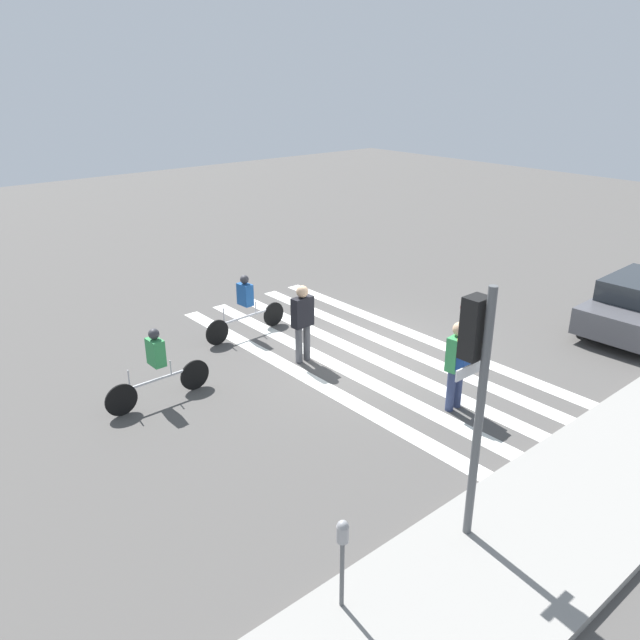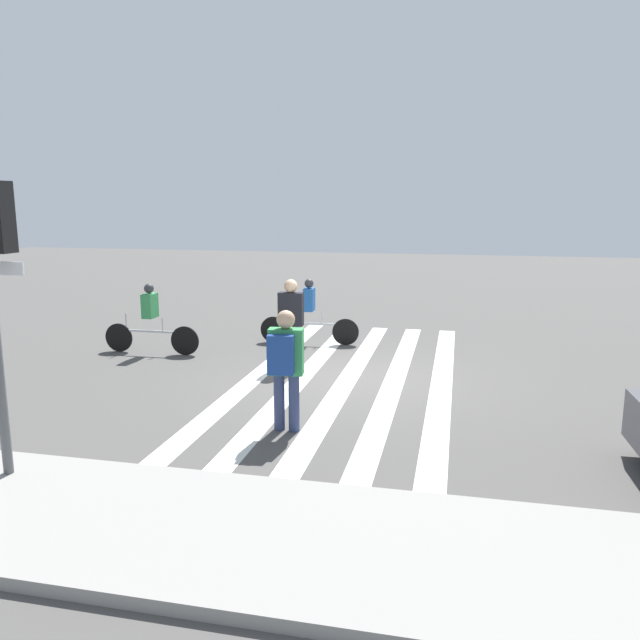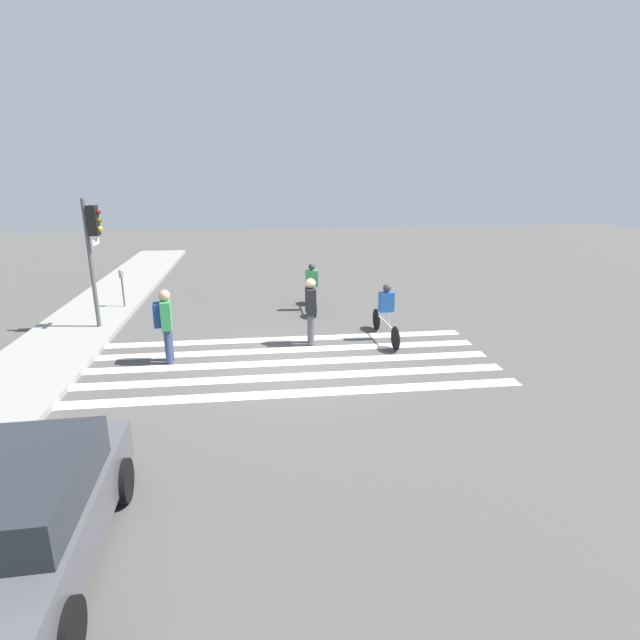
{
  "view_description": "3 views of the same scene",
  "coord_description": "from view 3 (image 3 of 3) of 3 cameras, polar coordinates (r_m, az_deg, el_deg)",
  "views": [
    {
      "loc": [
        9.55,
        9.7,
        6.32
      ],
      "look_at": [
        1.01,
        -0.36,
        1.01
      ],
      "focal_mm": 35.0,
      "sensor_mm": 36.0,
      "label": 1
    },
    {
      "loc": [
        -2.05,
        11.79,
        3.44
      ],
      "look_at": [
        0.54,
        0.24,
        1.18
      ],
      "focal_mm": 35.0,
      "sensor_mm": 36.0,
      "label": 2
    },
    {
      "loc": [
        -11.65,
        0.76,
        4.64
      ],
      "look_at": [
        -0.82,
        -0.57,
        1.34
      ],
      "focal_mm": 28.0,
      "sensor_mm": 36.0,
      "label": 3
    }
  ],
  "objects": [
    {
      "name": "cyclist_far_lane",
      "position": [
        14.08,
        7.56,
        1.13
      ],
      "size": [
        2.44,
        0.41,
        1.6
      ],
      "rotation": [
        0.0,
        0.0,
        0.06
      ],
      "color": "black",
      "rests_on": "ground_plane"
    },
    {
      "name": "parking_meter",
      "position": [
        18.17,
        -21.72,
        4.28
      ],
      "size": [
        0.15,
        0.15,
        1.43
      ],
      "color": "#515456",
      "rests_on": "ground_plane"
    },
    {
      "name": "ground_plane",
      "position": [
        12.56,
        -3.04,
        -4.87
      ],
      "size": [
        60.0,
        60.0,
        0.0
      ],
      "primitive_type": "plane",
      "color": "#4C4947"
    },
    {
      "name": "crosswalk_stripes",
      "position": [
        12.56,
        -3.04,
        -4.85
      ],
      "size": [
        4.03,
        10.0,
        0.01
      ],
      "color": "silver",
      "rests_on": "ground_plane"
    },
    {
      "name": "pedestrian_adult_tall_backpack",
      "position": [
        12.8,
        -17.32,
        -0.05
      ],
      "size": [
        0.54,
        0.46,
        1.86
      ],
      "rotation": [
        0.0,
        0.0,
        3.26
      ],
      "color": "navy",
      "rests_on": "ground_plane"
    },
    {
      "name": "pedestrian_adult_blue_shirt",
      "position": [
        13.54,
        -1.07,
        1.45
      ],
      "size": [
        0.52,
        0.28,
        1.85
      ],
      "rotation": [
        0.0,
        0.0,
        0.05
      ],
      "color": "#4C4C51",
      "rests_on": "ground_plane"
    },
    {
      "name": "traffic_light",
      "position": [
        15.77,
        -24.53,
        8.33
      ],
      "size": [
        0.6,
        0.5,
        3.88
      ],
      "color": "#515456",
      "rests_on": "ground_plane"
    },
    {
      "name": "car_parked_silver_sedan",
      "position": [
        7.19,
        -31.92,
        -18.9
      ],
      "size": [
        4.09,
        2.19,
        1.45
      ],
      "rotation": [
        0.0,
        0.0,
        0.04
      ],
      "color": "#4C4C51",
      "rests_on": "ground_plane"
    },
    {
      "name": "cyclist_near_curb",
      "position": [
        16.93,
        -0.95,
        3.96
      ],
      "size": [
        2.3,
        0.4,
        1.62
      ],
      "rotation": [
        0.0,
        0.0,
        0.01
      ],
      "color": "black",
      "rests_on": "ground_plane"
    },
    {
      "name": "sidewalk_curb",
      "position": [
        13.66,
        -30.31,
        -5.12
      ],
      "size": [
        36.0,
        2.5,
        0.14
      ],
      "color": "gray",
      "rests_on": "ground_plane"
    }
  ]
}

